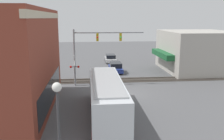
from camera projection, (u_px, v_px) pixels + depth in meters
ground_plane at (128, 94)px, 26.71m from camera, size 120.00×120.00×0.00m
shop_building at (197, 51)px, 38.09m from camera, size 11.47×10.93×6.04m
city_bus at (106, 96)px, 20.30m from camera, size 11.17×2.59×3.13m
traffic_signal_gantry at (95, 44)px, 29.44m from camera, size 0.42×8.34×6.69m
crossing_signal at (75, 67)px, 29.52m from camera, size 1.41×1.18×3.81m
streetlamp at (59, 127)px, 11.36m from camera, size 0.44×0.44×5.20m
rail_track_near at (121, 80)px, 32.55m from camera, size 2.60×60.00×0.15m
parked_car_blue at (116, 68)px, 37.21m from camera, size 4.70×1.82×1.50m
parked_car_white at (110, 59)px, 45.59m from camera, size 4.74×1.82×1.47m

